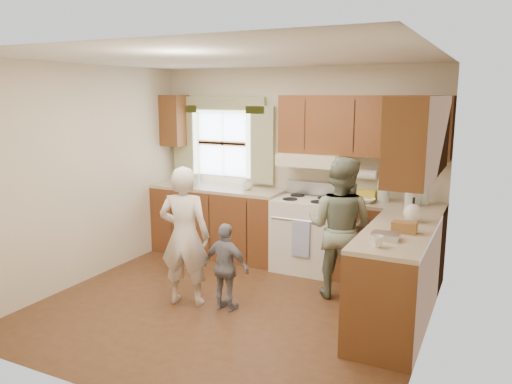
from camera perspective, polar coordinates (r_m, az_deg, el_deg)
The scene contains 6 objects.
room at distance 4.93m, azimuth -3.09°, elevation 0.43°, with size 3.80×3.80×3.80m.
kitchen_fixtures at distance 5.74m, azimuth 7.61°, elevation -2.32°, with size 3.80×2.25×2.15m.
stove at distance 6.26m, azimuth 5.85°, elevation -4.65°, with size 0.76×0.67×1.07m.
woman_left at distance 5.20m, azimuth -8.16°, elevation -5.02°, with size 0.53×0.35×1.46m, color silver.
woman_right at distance 5.40m, azimuth 9.57°, elevation -4.05°, with size 0.74×0.58×1.53m, color #2C4630.
child at distance 5.08m, azimuth -3.43°, elevation -8.58°, with size 0.53×0.22×0.90m, color gray.
Camera 1 is at (2.37, -4.22, 2.17)m, focal length 35.00 mm.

